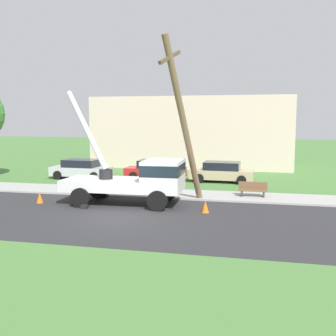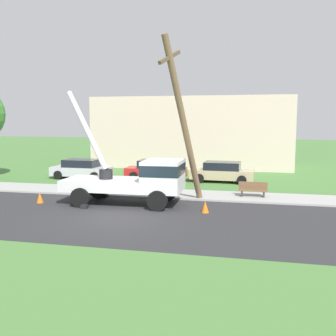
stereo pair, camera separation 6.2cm
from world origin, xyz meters
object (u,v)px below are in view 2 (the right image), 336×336
object	(u,v)px
traffic_cone_ahead	(205,207)
parked_sedan_silver	(82,169)
park_bench	(253,190)
parked_sedan_red	(156,170)
utility_truck	(139,178)
leaning_utility_pole	(183,122)
traffic_cone_behind	(40,198)
parked_sedan_tan	(222,172)

from	to	relation	value
traffic_cone_ahead	parked_sedan_silver	world-z (taller)	parked_sedan_silver
park_bench	parked_sedan_red	bearing A→B (deg)	142.23
traffic_cone_ahead	parked_sedan_red	xyz separation A→B (m)	(-4.86, 9.48, 0.43)
utility_truck	traffic_cone_ahead	world-z (taller)	utility_truck
leaning_utility_pole	traffic_cone_behind	distance (m)	8.59
traffic_cone_ahead	park_bench	xyz separation A→B (m)	(2.17, 4.03, 0.18)
parked_sedan_red	leaning_utility_pole	bearing A→B (deg)	-66.51
parked_sedan_silver	park_bench	distance (m)	13.47
leaning_utility_pole	park_bench	distance (m)	5.84
traffic_cone_behind	park_bench	bearing A→B (deg)	19.00
utility_truck	parked_sedan_tan	distance (m)	9.13
parked_sedan_tan	traffic_cone_behind	bearing A→B (deg)	-133.92
traffic_cone_behind	parked_sedan_tan	bearing A→B (deg)	46.08
parked_sedan_tan	park_bench	world-z (taller)	parked_sedan_tan
parked_sedan_red	parked_sedan_tan	bearing A→B (deg)	-0.94
traffic_cone_behind	park_bench	xyz separation A→B (m)	(11.01, 3.79, 0.18)
parked_sedan_silver	parked_sedan_red	size ratio (longest dim) A/B	1.00
leaning_utility_pole	park_bench	world-z (taller)	leaning_utility_pole
utility_truck	traffic_cone_ahead	size ratio (longest dim) A/B	12.18
utility_truck	parked_sedan_red	xyz separation A→B (m)	(-1.28, 8.46, -0.70)
traffic_cone_behind	traffic_cone_ahead	bearing A→B (deg)	-1.55
utility_truck	traffic_cone_behind	distance (m)	5.43
leaning_utility_pole	parked_sedan_tan	bearing A→B (deg)	80.92
traffic_cone_ahead	parked_sedan_tan	size ratio (longest dim) A/B	0.13
parked_sedan_red	parked_sedan_tan	distance (m)	4.84
traffic_cone_behind	parked_sedan_silver	bearing A→B (deg)	100.60
leaning_utility_pole	parked_sedan_red	world-z (taller)	leaning_utility_pole
park_bench	utility_truck	bearing A→B (deg)	-152.35
traffic_cone_ahead	traffic_cone_behind	distance (m)	8.85
parked_sedan_tan	leaning_utility_pole	bearing A→B (deg)	-99.08
traffic_cone_ahead	parked_sedan_silver	bearing A→B (deg)	139.98
traffic_cone_behind	parked_sedan_red	bearing A→B (deg)	66.69
traffic_cone_behind	parked_sedan_red	distance (m)	10.07
parked_sedan_red	traffic_cone_behind	bearing A→B (deg)	-113.31
traffic_cone_ahead	parked_sedan_red	size ratio (longest dim) A/B	0.13
utility_truck	park_bench	distance (m)	6.56
utility_truck	parked_sedan_tan	world-z (taller)	utility_truck
parked_sedan_red	parked_sedan_tan	world-z (taller)	same
traffic_cone_ahead	park_bench	size ratio (longest dim) A/B	0.35
traffic_cone_ahead	utility_truck	bearing A→B (deg)	164.19
parked_sedan_silver	parked_sedan_tan	size ratio (longest dim) A/B	0.99
parked_sedan_silver	park_bench	world-z (taller)	parked_sedan_silver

